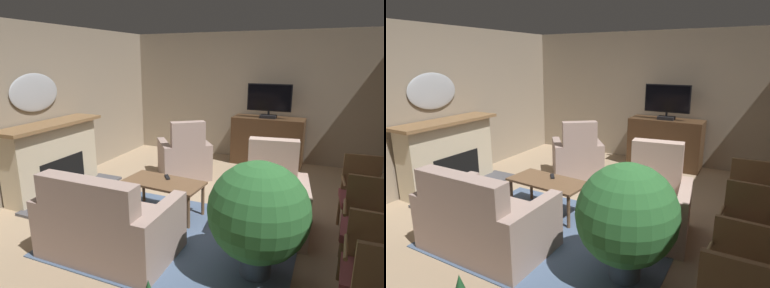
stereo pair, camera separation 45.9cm
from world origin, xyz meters
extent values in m
cube|color=tan|center=(0.00, 0.00, -0.02)|extent=(5.83, 6.77, 0.04)
cube|color=gray|center=(0.00, 3.13, 1.30)|extent=(5.83, 0.10, 2.61)
cube|color=gray|center=(-2.67, 0.00, 1.30)|extent=(0.10, 6.77, 2.61)
cube|color=slate|center=(0.05, -0.53, 0.01)|extent=(2.70, 2.02, 0.01)
cube|color=#4C4C51|center=(-1.97, -0.01, 0.02)|extent=(0.50, 1.76, 0.04)
cube|color=beige|center=(-2.37, -0.01, 0.54)|extent=(0.39, 1.56, 1.08)
cube|color=black|center=(-2.21, -0.01, 0.32)|extent=(0.10, 0.88, 0.52)
cube|color=olive|center=(-2.33, -0.01, 1.10)|extent=(0.51, 1.72, 0.05)
ellipsoid|color=#B2B7BF|center=(-2.59, -0.01, 1.57)|extent=(0.06, 0.89, 0.58)
cube|color=black|center=(0.46, 2.78, 0.03)|extent=(1.32, 0.47, 0.06)
cube|color=#422B19|center=(0.46, 2.78, 0.47)|extent=(1.38, 0.53, 0.95)
sphere|color=tan|center=(0.21, 2.50, 0.52)|extent=(0.03, 0.03, 0.03)
sphere|color=tan|center=(0.71, 2.50, 0.52)|extent=(0.03, 0.03, 0.03)
cube|color=black|center=(0.46, 2.73, 0.98)|extent=(0.30, 0.20, 0.06)
cylinder|color=black|center=(0.46, 2.73, 1.05)|extent=(0.04, 0.04, 0.08)
cube|color=black|center=(0.46, 2.73, 1.35)|extent=(0.85, 0.05, 0.52)
cube|color=black|center=(0.46, 2.71, 1.35)|extent=(0.81, 0.01, 0.48)
cube|color=brown|center=(-0.39, -0.03, 0.46)|extent=(1.11, 0.59, 0.03)
cylinder|color=brown|center=(0.11, 0.14, 0.22)|extent=(0.04, 0.04, 0.45)
cylinder|color=brown|center=(-0.86, 0.21, 0.22)|extent=(0.04, 0.04, 0.45)
cylinder|color=brown|center=(0.08, -0.28, 0.22)|extent=(0.04, 0.04, 0.45)
cylinder|color=brown|center=(-0.89, -0.21, 0.22)|extent=(0.04, 0.04, 0.45)
cube|color=black|center=(-0.40, 0.11, 0.49)|extent=(0.14, 0.17, 0.02)
cube|color=#A3897F|center=(-0.48, -1.06, 0.22)|extent=(1.10, 0.88, 0.43)
cube|color=#A3897F|center=(-0.48, -1.41, 0.70)|extent=(1.10, 0.20, 0.53)
cube|color=#A3897F|center=(-1.11, -1.06, 0.33)|extent=(0.15, 0.88, 0.65)
cube|color=#A3897F|center=(0.14, -1.06, 0.33)|extent=(0.15, 0.88, 0.65)
cube|color=tan|center=(-0.47, -1.20, 0.55)|extent=(0.36, 0.13, 0.36)
cube|color=#A3897F|center=(-0.78, 1.48, 0.22)|extent=(0.95, 1.00, 0.44)
cube|color=#A3897F|center=(-0.59, 1.22, 0.75)|extent=(0.56, 0.49, 0.61)
cube|color=#A3897F|center=(-1.06, 1.26, 0.32)|extent=(0.60, 0.73, 0.64)
cube|color=#A3897F|center=(-0.50, 1.69, 0.32)|extent=(0.60, 0.73, 0.64)
cube|color=#BC9E8E|center=(1.01, 0.07, 0.23)|extent=(0.73, 0.93, 0.45)
cube|color=#BC9E8E|center=(0.97, 0.40, 0.77)|extent=(0.64, 0.26, 0.64)
cube|color=#BC9E8E|center=(1.38, 0.12, 0.33)|extent=(0.25, 0.86, 0.65)
cube|color=#BC9E8E|center=(0.64, 0.02, 0.33)|extent=(0.25, 0.86, 0.65)
cube|color=brown|center=(2.02, -1.17, 0.45)|extent=(0.49, 0.48, 0.08)
cube|color=brown|center=(2.02, -0.96, 0.68)|extent=(0.44, 0.06, 0.45)
cylinder|color=brown|center=(1.82, -0.96, 0.21)|extent=(0.04, 0.04, 0.41)
cylinder|color=brown|center=(1.80, -1.16, 0.67)|extent=(0.05, 0.37, 0.03)
cube|color=brown|center=(2.02, -0.41, 0.45)|extent=(0.48, 0.49, 0.08)
cube|color=brown|center=(2.02, -0.19, 0.70)|extent=(0.42, 0.06, 0.49)
cylinder|color=brown|center=(1.81, -0.61, 0.21)|extent=(0.04, 0.04, 0.41)
cylinder|color=brown|center=(1.82, -0.19, 0.21)|extent=(0.04, 0.04, 0.41)
cylinder|color=brown|center=(1.81, -0.40, 0.67)|extent=(0.05, 0.38, 0.03)
cube|color=brown|center=(2.02, 0.38, 0.45)|extent=(0.50, 0.51, 0.08)
cube|color=brown|center=(2.00, 0.60, 0.70)|extent=(0.43, 0.07, 0.50)
cylinder|color=brown|center=(1.83, 0.16, 0.21)|extent=(0.04, 0.04, 0.41)
cylinder|color=brown|center=(2.23, 0.19, 0.21)|extent=(0.04, 0.04, 0.41)
cylinder|color=brown|center=(1.80, 0.58, 0.21)|extent=(0.04, 0.04, 0.41)
cylinder|color=brown|center=(2.20, 0.61, 0.21)|extent=(0.04, 0.04, 0.41)
cylinder|color=brown|center=(2.23, 0.40, 0.67)|extent=(0.06, 0.39, 0.03)
cylinder|color=brown|center=(1.80, 0.37, 0.67)|extent=(0.06, 0.39, 0.03)
cylinder|color=#3D4C5B|center=(1.05, -0.84, 0.12)|extent=(0.30, 0.30, 0.24)
sphere|color=#2D6B33|center=(1.05, -0.84, 0.67)|extent=(0.97, 0.97, 0.97)
camera|label=1|loc=(1.60, -3.69, 2.07)|focal=30.86mm
camera|label=2|loc=(2.01, -3.49, 2.07)|focal=30.86mm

